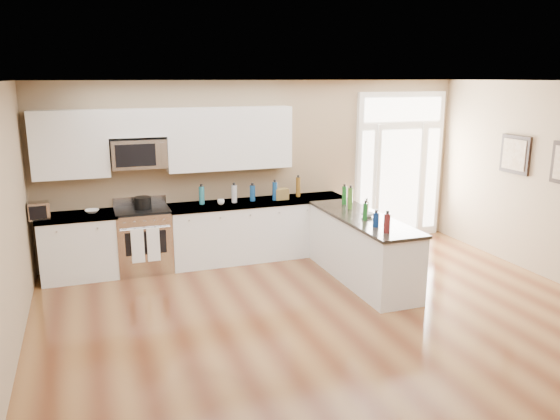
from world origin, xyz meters
name	(u,v)px	position (x,y,z in m)	size (l,w,h in m)	color
ground	(383,365)	(0.00, 0.00, 0.00)	(8.00, 8.00, 0.00)	#582D18
room_shell	(391,201)	(0.00, 0.00, 1.71)	(8.00, 8.00, 8.00)	#988060
back_cabinet_left	(80,248)	(-2.87, 3.69, 0.44)	(1.10, 0.66, 0.94)	white
back_cabinet_right	(259,231)	(-0.16, 3.69, 0.44)	(2.85, 0.66, 0.94)	white
peninsula_cabinet	(362,251)	(0.93, 2.24, 0.43)	(0.69, 2.32, 0.94)	white
upper_cabinet_left	(70,144)	(-2.88, 3.83, 1.93)	(1.04, 0.33, 0.95)	white
upper_cabinet_right	(230,138)	(-0.57, 3.83, 1.93)	(1.94, 0.33, 0.95)	white
upper_cabinet_short	(136,123)	(-1.95, 3.83, 2.20)	(0.82, 0.33, 0.40)	white
microwave	(139,153)	(-1.95, 3.80, 1.76)	(0.78, 0.41, 0.42)	silver
entry_door	(399,166)	(2.55, 3.95, 1.30)	(1.70, 0.10, 2.60)	white
wall_art_near	(515,155)	(3.47, 2.20, 1.70)	(0.05, 0.58, 0.58)	black
kitchen_range	(144,240)	(-1.96, 3.69, 0.48)	(0.79, 0.70, 1.08)	silver
stockpot	(143,202)	(-1.94, 3.70, 1.05)	(0.25, 0.25, 0.19)	black
toaster_oven	(39,211)	(-3.35, 3.60, 1.06)	(0.28, 0.22, 0.24)	silver
cardboard_box	(281,194)	(0.22, 3.66, 1.03)	(0.22, 0.16, 0.18)	brown
bowl_left	(92,211)	(-2.66, 3.73, 0.96)	(0.20, 0.20, 0.05)	white
bowl_peninsula	(367,215)	(0.98, 2.21, 0.97)	(0.17, 0.17, 0.05)	white
cup_counter	(221,202)	(-0.78, 3.62, 0.98)	(0.11, 0.11, 0.08)	white
counter_bottles	(298,199)	(0.26, 3.03, 1.07)	(2.16, 2.45, 0.32)	#19591E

